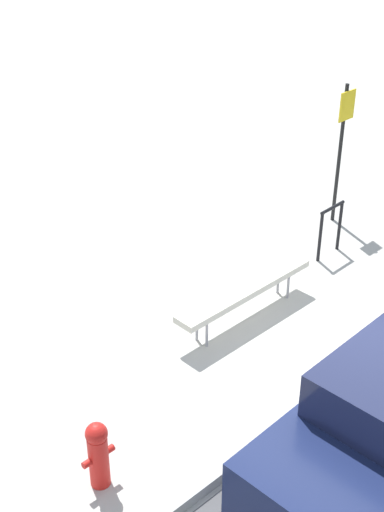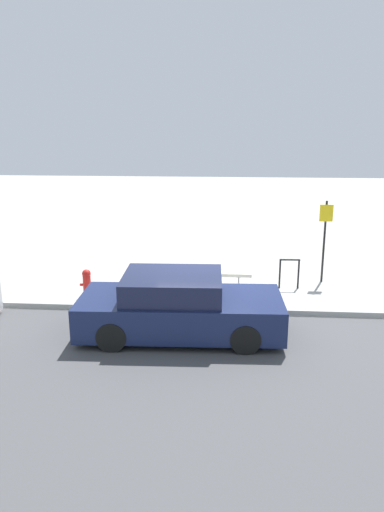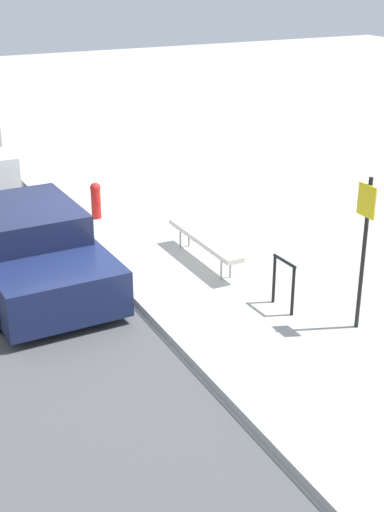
{
  "view_description": "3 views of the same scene",
  "coord_description": "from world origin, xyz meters",
  "px_view_note": "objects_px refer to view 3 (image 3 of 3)",
  "views": [
    {
      "loc": [
        -5.74,
        -3.46,
        5.47
      ],
      "look_at": [
        -0.43,
        2.14,
        0.95
      ],
      "focal_mm": 50.0,
      "sensor_mm": 36.0,
      "label": 1
    },
    {
      "loc": [
        0.57,
        -11.09,
        4.38
      ],
      "look_at": [
        -0.34,
        0.89,
        1.13
      ],
      "focal_mm": 35.0,
      "sensor_mm": 36.0,
      "label": 2
    },
    {
      "loc": [
        10.46,
        -3.75,
        5.08
      ],
      "look_at": [
        1.34,
        0.8,
        0.77
      ],
      "focal_mm": 50.0,
      "sensor_mm": 36.0,
      "label": 3
    }
  ],
  "objects_px": {
    "sign_post": "(364,240)",
    "parked_car_near": "(28,249)",
    "fire_hydrant": "(96,199)",
    "bench": "(204,240)",
    "bike_rack": "(284,279)"
  },
  "relations": [
    {
      "from": "bike_rack",
      "to": "sign_post",
      "type": "bearing_deg",
      "value": 32.87
    },
    {
      "from": "sign_post",
      "to": "fire_hydrant",
      "type": "height_order",
      "value": "sign_post"
    },
    {
      "from": "bike_rack",
      "to": "parked_car_near",
      "type": "xyz_separation_m",
      "value": [
        -2.66,
        -3.26,
        0.12
      ]
    },
    {
      "from": "fire_hydrant",
      "to": "bench",
      "type": "bearing_deg",
      "value": 16.98
    },
    {
      "from": "parked_car_near",
      "to": "bench",
      "type": "bearing_deg",
      "value": 78.27
    },
    {
      "from": "bench",
      "to": "parked_car_near",
      "type": "relative_size",
      "value": 0.53
    },
    {
      "from": "fire_hydrant",
      "to": "bike_rack",
      "type": "bearing_deg",
      "value": 12.92
    },
    {
      "from": "sign_post",
      "to": "parked_car_near",
      "type": "xyz_separation_m",
      "value": [
        -3.66,
        -3.9,
        -0.77
      ]
    },
    {
      "from": "bench",
      "to": "fire_hydrant",
      "type": "bearing_deg",
      "value": -163.41
    },
    {
      "from": "bench",
      "to": "bike_rack",
      "type": "distance_m",
      "value": 2.16
    },
    {
      "from": "bench",
      "to": "bike_rack",
      "type": "height_order",
      "value": "bike_rack"
    },
    {
      "from": "bike_rack",
      "to": "fire_hydrant",
      "type": "bearing_deg",
      "value": -167.08
    },
    {
      "from": "sign_post",
      "to": "parked_car_near",
      "type": "bearing_deg",
      "value": -133.16
    },
    {
      "from": "bench",
      "to": "fire_hydrant",
      "type": "relative_size",
      "value": 2.94
    },
    {
      "from": "sign_post",
      "to": "fire_hydrant",
      "type": "bearing_deg",
      "value": -163.51
    }
  ]
}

